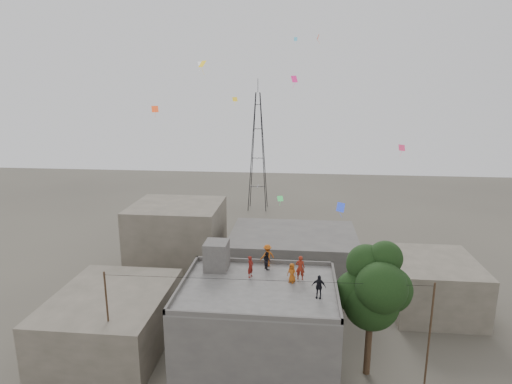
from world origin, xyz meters
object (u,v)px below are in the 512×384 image
Objects in this scene: tree at (374,288)px; person_red_adult at (300,268)px; stair_head_box at (217,255)px; transmission_tower at (258,152)px; person_dark_adult at (319,287)px.

tree is 4.87m from person_red_adult.
stair_head_box is 0.10× the size of transmission_tower.
person_red_adult is 2.73m from person_dark_adult.
stair_head_box is 37.46m from transmission_tower.
transmission_tower is (-11.37, 39.40, 2.97)m from tree.
person_red_adult reaches higher than person_dark_adult.
stair_head_box reaches higher than person_dark_adult.
person_red_adult is (-4.72, 0.87, 0.83)m from tree.
stair_head_box is 0.22× the size of tree.
transmission_tower reaches higher than stair_head_box.
person_dark_adult is at bearing 120.16° from person_red_adult.
tree is 0.45× the size of transmission_tower.
transmission_tower is at bearing 106.09° from tree.
tree is at bearing 175.49° from person_red_adult.
tree is at bearing -10.74° from stair_head_box.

